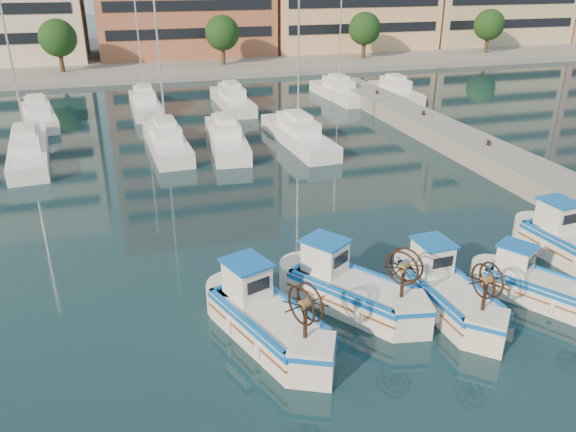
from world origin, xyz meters
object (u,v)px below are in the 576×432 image
at_px(fishing_boat_d, 538,284).
at_px(fishing_boat_c, 446,290).
at_px(fishing_boat_b, 350,287).
at_px(fishing_boat_a, 266,317).
at_px(fishing_boat_e, 574,244).

bearing_deg(fishing_boat_d, fishing_boat_c, 140.87).
bearing_deg(fishing_boat_b, fishing_boat_c, -53.37).
bearing_deg(fishing_boat_b, fishing_boat_a, 162.04).
relative_size(fishing_boat_a, fishing_boat_b, 1.03).
relative_size(fishing_boat_a, fishing_boat_e, 1.03).
xyz_separation_m(fishing_boat_a, fishing_boat_b, (3.29, 0.96, -0.01)).
xyz_separation_m(fishing_boat_b, fishing_boat_c, (3.20, -1.11, -0.04)).
relative_size(fishing_boat_b, fishing_boat_c, 1.06).
xyz_separation_m(fishing_boat_a, fishing_boat_c, (6.49, -0.14, -0.05)).
height_order(fishing_boat_a, fishing_boat_e, fishing_boat_a).
xyz_separation_m(fishing_boat_a, fishing_boat_e, (13.37, 1.47, -0.01)).
bearing_deg(fishing_boat_a, fishing_boat_c, -21.04).
bearing_deg(fishing_boat_e, fishing_boat_b, 176.59).
bearing_deg(fishing_boat_d, fishing_boat_e, -0.62).
relative_size(fishing_boat_c, fishing_boat_d, 1.12).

